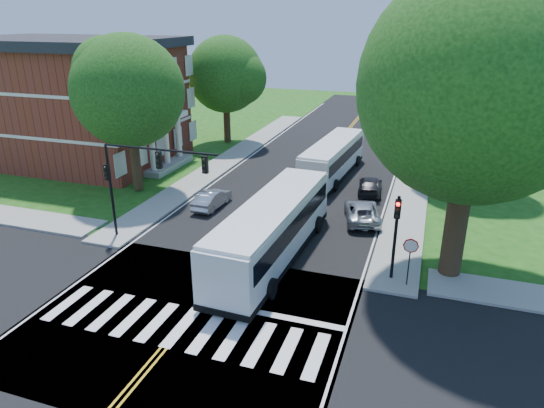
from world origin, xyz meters
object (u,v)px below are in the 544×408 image
at_px(signal_nw, 143,172).
at_px(dark_sedan, 370,185).
at_px(signal_ne, 396,227).
at_px(bus_lead, 273,229).
at_px(suv, 362,212).
at_px(bus_follow, 333,158).
at_px(hatchback, 212,199).

distance_m(signal_nw, dark_sedan, 17.39).
height_order(signal_ne, bus_lead, signal_ne).
relative_size(suv, dark_sedan, 1.09).
bearing_deg(suv, bus_follow, -80.38).
bearing_deg(bus_lead, signal_ne, 178.66).
distance_m(bus_follow, suv, 9.50).
xyz_separation_m(bus_lead, dark_sedan, (3.67, 12.29, -1.14)).
xyz_separation_m(bus_follow, hatchback, (-6.51, -9.64, -0.93)).
bearing_deg(suv, signal_nw, 18.15).
xyz_separation_m(signal_ne, dark_sedan, (-2.82, 12.71, -2.34)).
bearing_deg(signal_nw, hatchback, 79.40).
bearing_deg(signal_ne, signal_nw, -179.95).
xyz_separation_m(bus_follow, suv, (3.79, -8.66, -0.92)).
bearing_deg(suv, dark_sedan, -101.65).
relative_size(signal_nw, bus_lead, 0.55).
bearing_deg(hatchback, bus_lead, 140.15).
height_order(bus_follow, suv, bus_follow).
height_order(bus_follow, dark_sedan, bus_follow).
height_order(signal_nw, hatchback, signal_nw).
bearing_deg(bus_lead, hatchback, -39.76).
height_order(signal_ne, bus_follow, signal_ne).
distance_m(signal_nw, hatchback, 7.36).
height_order(signal_ne, suv, signal_ne).
height_order(signal_nw, bus_lead, signal_nw).
xyz_separation_m(signal_nw, suv, (11.47, 7.21, -3.73)).
distance_m(bus_follow, hatchback, 11.67).
bearing_deg(dark_sedan, signal_ne, 96.70).
relative_size(signal_nw, signal_ne, 1.62).
bearing_deg(bus_follow, suv, 118.00).
relative_size(signal_nw, bus_follow, 0.62).
bearing_deg(dark_sedan, bus_lead, 67.57).
height_order(signal_ne, dark_sedan, signal_ne).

